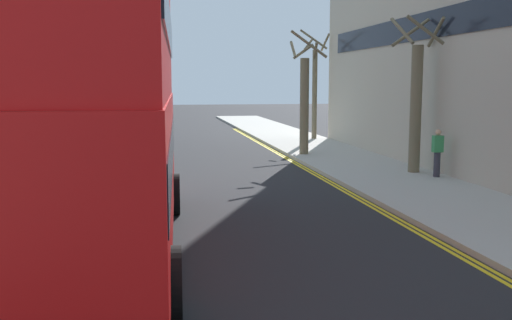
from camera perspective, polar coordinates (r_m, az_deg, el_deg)
The scene contains 8 objects.
sidewalk_right at distance 18.54m, azimuth 15.81°, elevation -2.90°, with size 4.00×80.00×0.14m, color #ADA89E.
kerb_line_outer at distance 15.91m, azimuth 12.09°, elevation -4.71°, with size 0.10×56.00×0.01m, color yellow.
kerb_line_inner at distance 15.86m, azimuth 11.55°, elevation -4.74°, with size 0.10×56.00×0.01m, color yellow.
double_decker_bus_away at distance 11.55m, azimuth -14.52°, elevation 5.80°, with size 3.12×10.89×5.64m.
pedestrian_far at distance 20.85m, azimuth 17.18°, elevation 0.73°, with size 0.34×0.22×1.62m.
street_tree_near at distance 26.39m, azimuth 4.72°, elevation 5.76°, with size 1.63×1.46×5.42m.
street_tree_far at distance 33.81m, azimuth 5.72°, elevation 7.00°, with size 1.71×1.72×6.12m.
street_tree_distant at distance 21.66m, azimuth 15.25°, elevation 5.55°, with size 1.58×1.58×5.50m.
Camera 1 is at (-1.50, -0.40, 3.32)m, focal length 41.26 mm.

